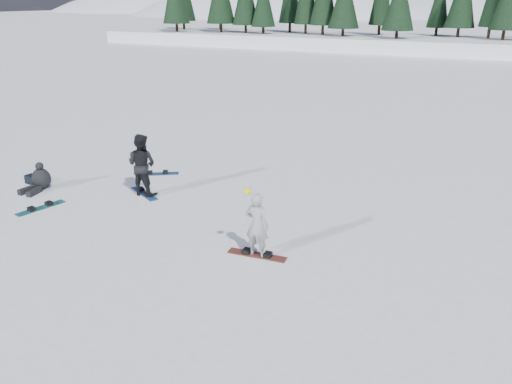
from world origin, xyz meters
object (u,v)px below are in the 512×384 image
at_px(snowboarder_man, 142,165).
at_px(gear_bag, 32,179).
at_px(snowboard_loose_a, 41,208).
at_px(seated_rider, 40,179).
at_px(snowboard_loose_c, 158,174).
at_px(snowboarder_woman, 257,225).

relative_size(snowboarder_man, gear_bag, 4.46).
bearing_deg(snowboarder_man, snowboard_loose_a, 45.34).
bearing_deg(seated_rider, snowboarder_man, 16.04).
xyz_separation_m(seated_rider, snowboard_loose_a, (1.28, -1.20, -0.34)).
distance_m(snowboarder_man, snowboard_loose_c, 2.17).
bearing_deg(snowboarder_woman, snowboard_loose_c, -33.51).
bearing_deg(seated_rider, snowboard_loose_a, -45.94).
xyz_separation_m(snowboarder_man, seated_rider, (-3.36, -1.15, -0.65)).
relative_size(snowboarder_woman, snowboard_loose_a, 1.21).
relative_size(seated_rider, snowboard_loose_a, 0.73).
relative_size(snowboarder_woman, snowboard_loose_c, 1.21).
bearing_deg(snowboarder_man, gear_bag, 9.19).
xyz_separation_m(snowboard_loose_c, snowboard_loose_a, (-1.31, -4.12, 0.00)).
bearing_deg(snowboarder_woman, seated_rider, -6.58).
distance_m(snowboarder_man, gear_bag, 4.24).
xyz_separation_m(seated_rider, gear_bag, (-0.70, 0.26, -0.20)).
distance_m(snowboarder_man, seated_rider, 3.61).
height_order(snowboarder_woman, snowboarder_man, snowboarder_man).
bearing_deg(seated_rider, snowboard_loose_c, 45.68).
height_order(snowboarder_man, seated_rider, snowboarder_man).
bearing_deg(snowboard_loose_c, gear_bag, -173.45).
bearing_deg(gear_bag, snowboarder_woman, -7.86).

